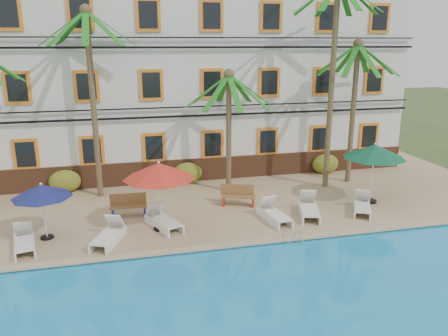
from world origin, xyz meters
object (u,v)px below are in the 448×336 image
object	(u,v)px
umbrella_red	(159,171)
umbrella_green	(374,152)
palm_c	(229,113)
lounger_b	(109,235)
lounger_a	(24,241)
palm_b	(91,79)
umbrella_blue	(42,191)
pool_ladder	(293,240)
bench_right	(239,195)
lounger_f	(362,206)
bench_left	(129,205)
lounger_c	(163,220)
palm_d	(333,60)
palm_e	(355,92)
lounger_d	(274,214)
lounger_e	(309,208)

from	to	relation	value
umbrella_red	umbrella_green	xyz separation A→B (m)	(9.49, 0.80, 0.02)
palm_c	lounger_b	size ratio (longest dim) A/B	2.90
palm_c	lounger_a	xyz separation A→B (m)	(-8.46, -4.40, -3.55)
palm_b	umbrella_blue	size ratio (longest dim) A/B	3.96
umbrella_green	pool_ladder	distance (m)	6.21
bench_right	pool_ladder	distance (m)	4.12
lounger_f	bench_left	world-z (taller)	bench_left
lounger_c	lounger_a	bearing A→B (deg)	-171.41
umbrella_green	lounger_a	bearing A→B (deg)	-174.42
palm_d	lounger_b	world-z (taller)	palm_d
bench_left	pool_ladder	world-z (taller)	bench_left
palm_e	umbrella_red	distance (m)	10.99
lounger_d	pool_ladder	world-z (taller)	lounger_d
lounger_c	bench_right	bearing A→B (deg)	25.58
palm_c	palm_d	world-z (taller)	palm_d
lounger_f	bench_right	world-z (taller)	bench_right
lounger_b	lounger_d	xyz separation A→B (m)	(6.48, 0.53, 0.00)
palm_d	palm_b	bearing A→B (deg)	173.83
lounger_c	lounger_f	bearing A→B (deg)	-2.54
umbrella_red	lounger_d	world-z (taller)	umbrella_red
palm_d	umbrella_green	world-z (taller)	palm_d
umbrella_green	lounger_e	xyz separation A→B (m)	(-3.37, -0.86, -2.04)
lounger_b	lounger_f	xyz separation A→B (m)	(10.45, 0.51, -0.01)
palm_d	lounger_e	world-z (taller)	palm_d
lounger_b	umbrella_red	bearing A→B (deg)	20.65
palm_b	bench_right	world-z (taller)	palm_b
lounger_e	lounger_f	bearing A→B (deg)	-4.10
palm_c	umbrella_green	size ratio (longest dim) A/B	2.12
bench_left	lounger_f	bearing A→B (deg)	-11.35
palm_c	lounger_d	bearing A→B (deg)	-77.58
umbrella_blue	lounger_f	distance (m)	12.79
umbrella_blue	palm_b	bearing A→B (deg)	67.81
palm_e	umbrella_green	size ratio (longest dim) A/B	2.60
bench_left	pool_ladder	distance (m)	6.94
umbrella_blue	lounger_e	size ratio (longest dim) A/B	0.99
lounger_a	bench_right	bearing A→B (deg)	16.03
palm_d	lounger_b	size ratio (longest dim) A/B	4.93
lounger_c	lounger_f	world-z (taller)	lounger_c
umbrella_green	palm_c	bearing A→B (deg)	152.88
bench_right	palm_c	bearing A→B (deg)	88.84
palm_b	bench_left	world-z (taller)	palm_b
pool_ladder	lounger_f	bearing A→B (deg)	26.09
lounger_b	lounger_f	bearing A→B (deg)	2.82
umbrella_blue	lounger_b	world-z (taller)	umbrella_blue
palm_c	lounger_d	world-z (taller)	palm_c
lounger_b	bench_left	distance (m)	2.58
umbrella_red	lounger_d	bearing A→B (deg)	-2.71
lounger_b	palm_b	bearing A→B (deg)	94.94
palm_d	bench_left	bearing A→B (deg)	-170.49
lounger_e	lounger_c	bearing A→B (deg)	178.07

